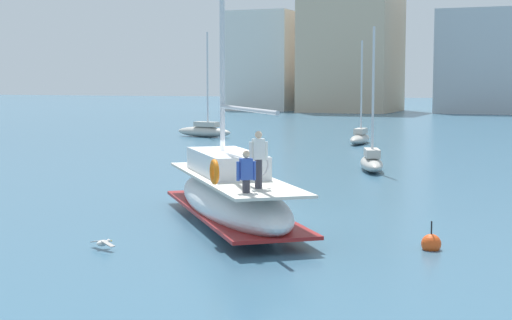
# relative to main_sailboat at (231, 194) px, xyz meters

# --- Properties ---
(ground_plane) EXTENTS (400.00, 400.00, 0.00)m
(ground_plane) POSITION_rel_main_sailboat_xyz_m (0.16, 1.23, -0.91)
(ground_plane) COLOR #38607A
(main_sailboat) EXTENTS (7.80, 9.04, 13.50)m
(main_sailboat) POSITION_rel_main_sailboat_xyz_m (0.00, 0.00, 0.00)
(main_sailboat) COLOR silver
(main_sailboat) RESTS_ON ground
(moored_sloop_near) EXTENTS (1.18, 4.41, 7.31)m
(moored_sloop_near) POSITION_rel_main_sailboat_xyz_m (-3.95, 31.99, -0.40)
(moored_sloop_near) COLOR #B7B2A8
(moored_sloop_near) RESTS_ON ground
(moored_sloop_far) EXTENTS (2.39, 4.50, 7.06)m
(moored_sloop_far) POSITION_rel_main_sailboat_xyz_m (0.72, 15.70, -0.41)
(moored_sloop_far) COLOR #B7B2A8
(moored_sloop_far) RESTS_ON ground
(moored_catamaran) EXTENTS (5.28, 2.20, 8.32)m
(moored_catamaran) POSITION_rel_main_sailboat_xyz_m (-17.31, 34.37, -0.34)
(moored_catamaran) COLOR #B7B2A8
(moored_catamaran) RESTS_ON ground
(seagull) EXTENTS (0.90, 0.51, 0.16)m
(seagull) POSITION_rel_main_sailboat_xyz_m (-1.61, -4.75, -0.74)
(seagull) COLOR silver
(seagull) RESTS_ON ground
(mooring_buoy) EXTENTS (0.52, 0.52, 0.86)m
(mooring_buoy) POSITION_rel_main_sailboat_xyz_m (6.40, -1.60, -0.75)
(mooring_buoy) COLOR #EA4C19
(mooring_buoy) RESTS_ON ground
(waterfront_buildings) EXTENTS (84.04, 21.26, 23.54)m
(waterfront_buildings) POSITION_rel_main_sailboat_xyz_m (-4.03, 95.18, 8.29)
(waterfront_buildings) COLOR silver
(waterfront_buildings) RESTS_ON ground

